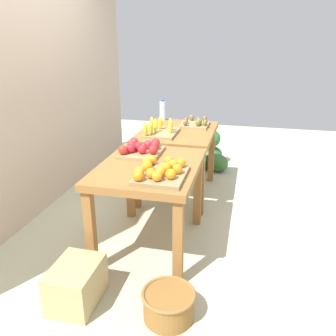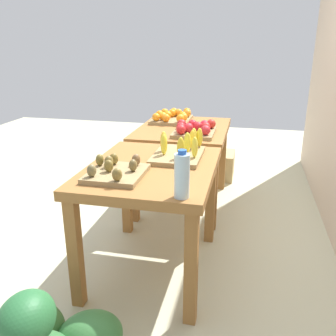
{
  "view_description": "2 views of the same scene",
  "coord_description": "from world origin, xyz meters",
  "px_view_note": "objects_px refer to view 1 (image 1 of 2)",
  "views": [
    {
      "loc": [
        -3.13,
        -0.76,
        1.75
      ],
      "look_at": [
        -0.05,
        -0.04,
        0.54
      ],
      "focal_mm": 37.39,
      "sensor_mm": 36.0,
      "label": 1
    },
    {
      "loc": [
        2.7,
        0.59,
        1.52
      ],
      "look_at": [
        -0.01,
        -0.02,
        0.55
      ],
      "focal_mm": 39.2,
      "sensor_mm": 36.0,
      "label": 2
    }
  ],
  "objects_px": {
    "banana_crate": "(160,130)",
    "cardboard_produce_box": "(76,284)",
    "display_table_right": "(177,140)",
    "kiwi_bin": "(195,124)",
    "watermelon_pile": "(209,155)",
    "display_table_left": "(150,177)",
    "apple_bin": "(141,149)",
    "water_bottle": "(163,111)",
    "wicker_basket": "(169,304)",
    "orange_bin": "(160,171)"
  },
  "relations": [
    {
      "from": "banana_crate",
      "to": "apple_bin",
      "type": "bearing_deg",
      "value": -179.79
    },
    {
      "from": "orange_bin",
      "to": "apple_bin",
      "type": "xyz_separation_m",
      "value": [
        0.48,
        0.29,
        0.0
      ]
    },
    {
      "from": "orange_bin",
      "to": "watermelon_pile",
      "type": "distance_m",
      "value": 2.37
    },
    {
      "from": "orange_bin",
      "to": "watermelon_pile",
      "type": "bearing_deg",
      "value": -2.73
    },
    {
      "from": "orange_bin",
      "to": "apple_bin",
      "type": "relative_size",
      "value": 1.15
    },
    {
      "from": "display_table_left",
      "to": "display_table_right",
      "type": "distance_m",
      "value": 1.12
    },
    {
      "from": "orange_bin",
      "to": "apple_bin",
      "type": "distance_m",
      "value": 0.56
    },
    {
      "from": "display_table_right",
      "to": "cardboard_produce_box",
      "type": "height_order",
      "value": "display_table_right"
    },
    {
      "from": "display_table_left",
      "to": "watermelon_pile",
      "type": "height_order",
      "value": "display_table_left"
    },
    {
      "from": "water_bottle",
      "to": "cardboard_produce_box",
      "type": "bearing_deg",
      "value": 179.52
    },
    {
      "from": "banana_crate",
      "to": "water_bottle",
      "type": "distance_m",
      "value": 0.68
    },
    {
      "from": "display_table_right",
      "to": "watermelon_pile",
      "type": "xyz_separation_m",
      "value": [
        0.93,
        -0.26,
        -0.47
      ]
    },
    {
      "from": "watermelon_pile",
      "to": "display_table_left",
      "type": "bearing_deg",
      "value": 172.74
    },
    {
      "from": "banana_crate",
      "to": "display_table_left",
      "type": "bearing_deg",
      "value": -170.85
    },
    {
      "from": "apple_bin",
      "to": "kiwi_bin",
      "type": "height_order",
      "value": "apple_bin"
    },
    {
      "from": "kiwi_bin",
      "to": "wicker_basket",
      "type": "bearing_deg",
      "value": -174.88
    },
    {
      "from": "wicker_basket",
      "to": "kiwi_bin",
      "type": "bearing_deg",
      "value": 5.12
    },
    {
      "from": "display_table_right",
      "to": "cardboard_produce_box",
      "type": "xyz_separation_m",
      "value": [
        -1.93,
        0.3,
        -0.5
      ]
    },
    {
      "from": "display_table_right",
      "to": "cardboard_produce_box",
      "type": "distance_m",
      "value": 2.02
    },
    {
      "from": "display_table_right",
      "to": "orange_bin",
      "type": "distance_m",
      "value": 1.37
    },
    {
      "from": "display_table_right",
      "to": "orange_bin",
      "type": "bearing_deg",
      "value": -173.59
    },
    {
      "from": "banana_crate",
      "to": "watermelon_pile",
      "type": "bearing_deg",
      "value": -19.43
    },
    {
      "from": "apple_bin",
      "to": "banana_crate",
      "type": "height_order",
      "value": "banana_crate"
    },
    {
      "from": "watermelon_pile",
      "to": "wicker_basket",
      "type": "height_order",
      "value": "watermelon_pile"
    },
    {
      "from": "display_table_right",
      "to": "water_bottle",
      "type": "bearing_deg",
      "value": 32.12
    },
    {
      "from": "banana_crate",
      "to": "wicker_basket",
      "type": "relative_size",
      "value": 1.25
    },
    {
      "from": "display_table_right",
      "to": "water_bottle",
      "type": "relative_size",
      "value": 4.13
    },
    {
      "from": "cardboard_produce_box",
      "to": "display_table_left",
      "type": "bearing_deg",
      "value": -20.35
    },
    {
      "from": "banana_crate",
      "to": "watermelon_pile",
      "type": "xyz_separation_m",
      "value": [
        1.15,
        -0.41,
        -0.62
      ]
    },
    {
      "from": "orange_bin",
      "to": "watermelon_pile",
      "type": "height_order",
      "value": "orange_bin"
    },
    {
      "from": "display_table_right",
      "to": "watermelon_pile",
      "type": "bearing_deg",
      "value": -15.68
    },
    {
      "from": "display_table_right",
      "to": "water_bottle",
      "type": "distance_m",
      "value": 0.57
    },
    {
      "from": "apple_bin",
      "to": "display_table_left",
      "type": "bearing_deg",
      "value": -149.71
    },
    {
      "from": "kiwi_bin",
      "to": "watermelon_pile",
      "type": "xyz_separation_m",
      "value": [
        0.71,
        -0.1,
        -0.61
      ]
    },
    {
      "from": "kiwi_bin",
      "to": "watermelon_pile",
      "type": "distance_m",
      "value": 0.94
    },
    {
      "from": "kiwi_bin",
      "to": "wicker_basket",
      "type": "relative_size",
      "value": 1.01
    },
    {
      "from": "display_table_left",
      "to": "apple_bin",
      "type": "bearing_deg",
      "value": 30.29
    },
    {
      "from": "orange_bin",
      "to": "cardboard_produce_box",
      "type": "height_order",
      "value": "orange_bin"
    },
    {
      "from": "display_table_left",
      "to": "wicker_basket",
      "type": "distance_m",
      "value": 1.03
    },
    {
      "from": "orange_bin",
      "to": "wicker_basket",
      "type": "height_order",
      "value": "orange_bin"
    },
    {
      "from": "display_table_left",
      "to": "cardboard_produce_box",
      "type": "distance_m",
      "value": 1.0
    },
    {
      "from": "display_table_left",
      "to": "display_table_right",
      "type": "height_order",
      "value": "same"
    },
    {
      "from": "water_bottle",
      "to": "wicker_basket",
      "type": "xyz_separation_m",
      "value": [
        -2.37,
        -0.63,
        -0.77
      ]
    },
    {
      "from": "orange_bin",
      "to": "water_bottle",
      "type": "bearing_deg",
      "value": 13.5
    },
    {
      "from": "display_table_left",
      "to": "cardboard_produce_box",
      "type": "xyz_separation_m",
      "value": [
        -0.81,
        0.3,
        -0.5
      ]
    },
    {
      "from": "display_table_right",
      "to": "orange_bin",
      "type": "height_order",
      "value": "orange_bin"
    },
    {
      "from": "banana_crate",
      "to": "cardboard_produce_box",
      "type": "relative_size",
      "value": 1.12
    },
    {
      "from": "orange_bin",
      "to": "cardboard_produce_box",
      "type": "distance_m",
      "value": 0.98
    },
    {
      "from": "apple_bin",
      "to": "water_bottle",
      "type": "distance_m",
      "value": 1.33
    },
    {
      "from": "apple_bin",
      "to": "banana_crate",
      "type": "distance_m",
      "value": 0.66
    }
  ]
}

